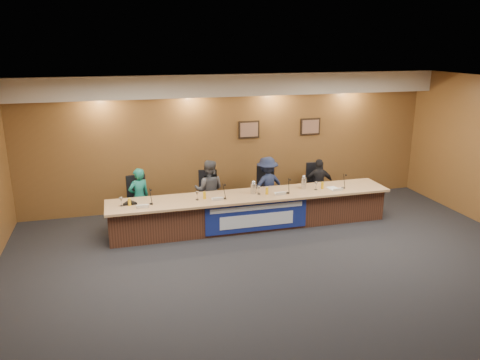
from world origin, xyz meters
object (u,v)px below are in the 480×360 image
object	(u,v)px
panelist_b	(209,190)
speakerphone	(130,203)
office_chair_a	(139,204)
panelist_a	(139,197)
panelist_d	(319,184)
carafe_right	(304,183)
office_chair_c	(266,193)
banner	(257,216)
carafe_mid	(253,188)
panelist_c	(267,186)
dais_body	(251,211)
office_chair_b	(208,198)
office_chair_d	(317,188)

from	to	relation	value
panelist_b	speakerphone	world-z (taller)	panelist_b
office_chair_a	panelist_a	bearing A→B (deg)	-100.58
panelist_a	panelist_d	distance (m)	4.22
office_chair_a	carafe_right	xyz separation A→B (m)	(3.55, -0.73, 0.40)
office_chair_a	office_chair_c	size ratio (longest dim) A/B	1.00
banner	carafe_mid	world-z (taller)	carafe_mid
office_chair_a	speakerphone	distance (m)	0.86
banner	panelist_c	bearing A→B (deg)	61.82
banner	panelist_a	xyz separation A→B (m)	(-2.33, 1.09, 0.27)
panelist_d	office_chair_a	size ratio (longest dim) A/B	2.56
dais_body	carafe_mid	distance (m)	0.51
carafe_mid	carafe_right	world-z (taller)	carafe_right
office_chair_c	panelist_d	bearing A→B (deg)	11.19
office_chair_c	office_chair_b	bearing A→B (deg)	-164.43
office_chair_d	carafe_mid	world-z (taller)	carafe_mid
speakerphone	office_chair_a	bearing A→B (deg)	74.21
office_chair_c	office_chair_a	bearing A→B (deg)	-164.43
panelist_b	office_chair_b	bearing A→B (deg)	-73.05
office_chair_b	carafe_right	xyz separation A→B (m)	(2.01, -0.73, 0.40)
panelist_d	carafe_right	world-z (taller)	panelist_d
panelist_b	panelist_a	bearing A→B (deg)	16.95
panelist_a	panelist_b	xyz separation A→B (m)	(1.54, 0.00, 0.04)
office_chair_c	office_chair_d	size ratio (longest dim) A/B	1.00
panelist_b	carafe_right	size ratio (longest dim) A/B	5.44
panelist_a	panelist_b	distance (m)	1.54
office_chair_a	office_chair_c	bearing A→B (deg)	-10.58
panelist_a	office_chair_b	xyz separation A→B (m)	(1.54, 0.10, -0.17)
carafe_mid	panelist_b	bearing A→B (deg)	141.37
office_chair_b	panelist_a	bearing A→B (deg)	-166.92
panelist_b	panelist_c	bearing A→B (deg)	-163.05
carafe_right	speakerphone	world-z (taller)	carafe_right
panelist_a	office_chair_d	size ratio (longest dim) A/B	2.72
panelist_a	panelist_b	bearing A→B (deg)	158.64
dais_body	office_chair_b	bearing A→B (deg)	135.52
office_chair_d	carafe_mid	distance (m)	2.03
dais_body	carafe_mid	world-z (taller)	carafe_mid
panelist_d	banner	bearing A→B (deg)	44.22
panelist_a	panelist_c	distance (m)	2.91
panelist_a	speakerphone	size ratio (longest dim) A/B	4.09
office_chair_a	office_chair_c	xyz separation A→B (m)	(2.91, 0.00, 0.00)
office_chair_c	carafe_mid	distance (m)	1.01
office_chair_b	office_chair_d	distance (m)	2.68
banner	office_chair_d	size ratio (longest dim) A/B	4.58
speakerphone	panelist_a	bearing A→B (deg)	72.01
carafe_right	speakerphone	distance (m)	3.77
dais_body	banner	distance (m)	0.42
panelist_d	office_chair_a	world-z (taller)	panelist_d
panelist_a	office_chair_b	distance (m)	1.55
office_chair_c	carafe_mid	world-z (taller)	carafe_mid
panelist_c	office_chair_b	bearing A→B (deg)	-15.72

